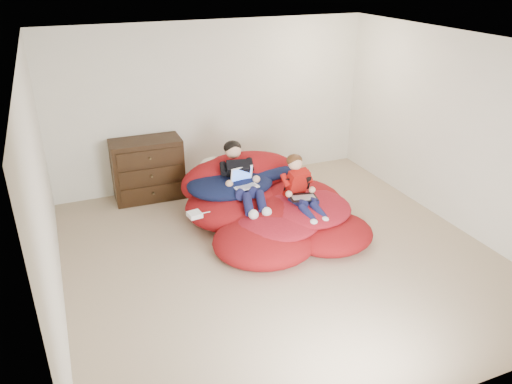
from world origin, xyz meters
name	(u,v)px	position (x,y,z in m)	size (l,w,h in m)	color
room_shell	(281,239)	(0.00, 0.00, 0.22)	(5.10, 5.10, 2.77)	tan
dresser	(148,169)	(-1.14, 2.23, 0.46)	(1.03, 0.58, 0.91)	black
beanbag_pile	(268,206)	(0.18, 0.81, 0.26)	(2.18, 2.36, 0.87)	#A41216
cream_pillow	(213,166)	(-0.32, 1.60, 0.62)	(0.42, 0.27, 0.27)	beige
older_boy	(241,175)	(-0.11, 1.03, 0.68)	(0.40, 1.16, 0.70)	black
younger_boy	(301,186)	(0.50, 0.49, 0.63)	(0.33, 0.88, 0.69)	#B71510
laptop_white	(244,181)	(-0.11, 0.93, 0.63)	(0.35, 0.31, 0.24)	white
laptop_black	(300,191)	(0.50, 0.49, 0.56)	(0.39, 0.42, 0.23)	black
power_adapter	(195,215)	(-0.88, 0.64, 0.42)	(0.16, 0.16, 0.06)	white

